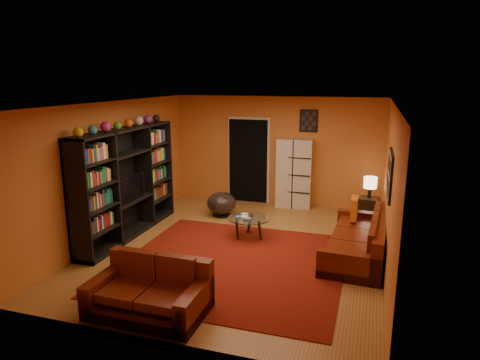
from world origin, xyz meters
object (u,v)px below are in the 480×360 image
(sofa, at_px, (362,240))
(loveseat, at_px, (151,291))
(entertainment_unit, at_px, (127,183))
(coffee_table, at_px, (249,220))
(side_table, at_px, (368,209))
(bowl_chair, at_px, (221,203))
(storage_cabinet, at_px, (294,173))
(table_lamp, at_px, (370,183))
(tv, at_px, (128,188))

(sofa, height_order, loveseat, same)
(entertainment_unit, height_order, coffee_table, entertainment_unit)
(loveseat, height_order, side_table, loveseat)
(bowl_chair, bearing_deg, storage_cabinet, 39.45)
(sofa, relative_size, loveseat, 1.60)
(table_lamp, bearing_deg, coffee_table, -140.41)
(loveseat, bearing_deg, bowl_chair, 7.39)
(tv, distance_m, bowl_chair, 2.24)
(loveseat, relative_size, table_lamp, 3.28)
(coffee_table, height_order, storage_cabinet, storage_cabinet)
(tv, height_order, loveseat, tv)
(tv, distance_m, table_lamp, 5.03)
(side_table, xyz_separation_m, table_lamp, (0.00, -0.00, 0.57))
(storage_cabinet, bearing_deg, bowl_chair, -145.35)
(bowl_chair, bearing_deg, loveseat, -83.35)
(sofa, xyz_separation_m, loveseat, (-2.61, -2.71, 0.00))
(side_table, distance_m, table_lamp, 0.57)
(bowl_chair, relative_size, side_table, 1.31)
(bowl_chair, bearing_deg, table_lamp, 11.98)
(loveseat, height_order, table_lamp, table_lamp)
(entertainment_unit, distance_m, sofa, 4.49)
(entertainment_unit, height_order, side_table, entertainment_unit)
(tv, height_order, sofa, tv)
(sofa, bearing_deg, tv, -171.86)
(sofa, distance_m, storage_cabinet, 3.06)
(entertainment_unit, xyz_separation_m, coffee_table, (2.31, 0.51, -0.69))
(side_table, bearing_deg, entertainment_unit, -152.76)
(entertainment_unit, height_order, sofa, entertainment_unit)
(entertainment_unit, relative_size, side_table, 6.00)
(storage_cabinet, bearing_deg, tv, -138.11)
(coffee_table, relative_size, storage_cabinet, 0.49)
(entertainment_unit, bearing_deg, storage_cabinet, 45.57)
(entertainment_unit, xyz_separation_m, loveseat, (1.81, -2.42, -0.77))
(sofa, height_order, table_lamp, table_lamp)
(entertainment_unit, bearing_deg, side_table, 27.24)
(sofa, bearing_deg, bowl_chair, 159.88)
(loveseat, distance_m, storage_cabinet, 5.33)
(sofa, xyz_separation_m, side_table, (0.07, 2.02, -0.03))
(tv, relative_size, sofa, 0.36)
(storage_cabinet, xyz_separation_m, side_table, (1.74, -0.49, -0.57))
(loveseat, distance_m, bowl_chair, 4.09)
(tv, distance_m, coffee_table, 2.40)
(loveseat, xyz_separation_m, coffee_table, (0.50, 2.92, 0.08))
(tv, xyz_separation_m, loveseat, (1.76, -2.36, -0.68))
(side_table, bearing_deg, tv, -151.91)
(coffee_table, height_order, side_table, side_table)
(entertainment_unit, relative_size, loveseat, 1.98)
(bowl_chair, distance_m, table_lamp, 3.26)
(sofa, height_order, bowl_chair, sofa)
(storage_cabinet, relative_size, side_table, 3.27)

